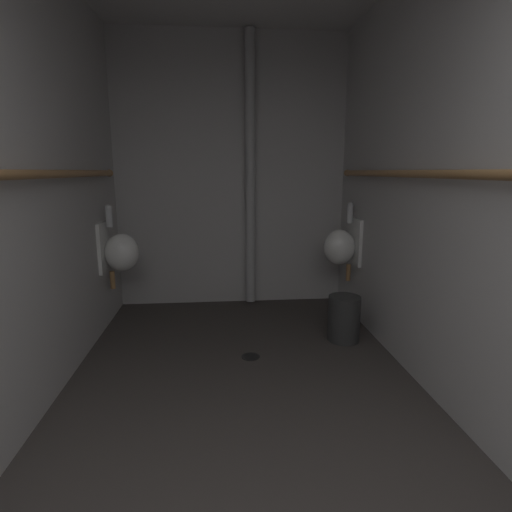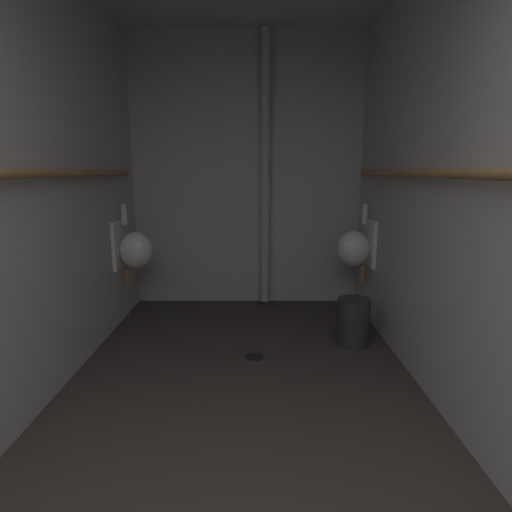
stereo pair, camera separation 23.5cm
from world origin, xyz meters
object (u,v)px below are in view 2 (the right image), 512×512
Objects in this scene: urinal_right_mid at (355,247)px; waste_bin at (353,322)px; floor_drain at (254,356)px; urinal_left_mid at (133,249)px; standpipe_back_wall at (265,173)px.

urinal_right_mid is 1.99× the size of waste_bin.
waste_bin is (0.80, 0.25, 0.19)m from floor_drain.
urinal_right_mid is at bearing 76.76° from waste_bin.
waste_bin is (-0.14, -0.60, -0.50)m from urinal_right_mid.
urinal_right_mid is (2.05, 0.07, 0.00)m from urinal_left_mid.
standpipe_back_wall is at bearing 23.20° from urinal_left_mid.
floor_drain is at bearing -162.70° from waste_bin.
urinal_left_mid is 1.48m from standpipe_back_wall.
standpipe_back_wall reaches higher than floor_drain.
standpipe_back_wall is at bearing 123.68° from waste_bin.
floor_drain is (-0.94, -0.84, -0.69)m from urinal_right_mid.
urinal_left_mid is at bearing -156.80° from standpipe_back_wall.
standpipe_back_wall is at bearing 151.85° from urinal_right_mid.
urinal_left_mid is 1.00× the size of urinal_right_mid.
urinal_left_mid is 5.39× the size of floor_drain.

